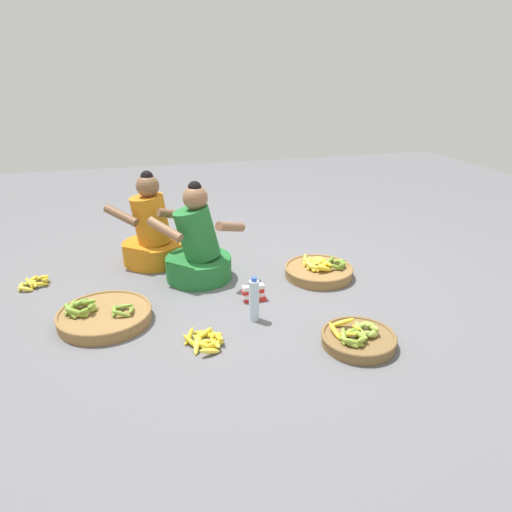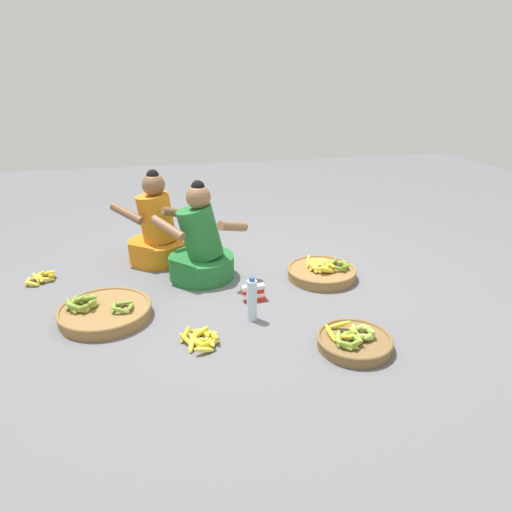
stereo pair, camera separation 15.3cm
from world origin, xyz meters
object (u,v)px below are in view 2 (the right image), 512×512
(banana_basket_near_bicycle, at_px, (322,272))
(vendor_woman_behind, at_px, (157,232))
(loose_bananas_back_left, at_px, (201,339))
(banana_basket_near_vendor, at_px, (104,311))
(water_bottle, at_px, (252,300))
(banana_basket_back_center, at_px, (354,341))
(vendor_woman_front, at_px, (201,248))
(loose_bananas_front_center, at_px, (41,278))
(packet_carton_stack, at_px, (254,293))

(banana_basket_near_bicycle, bearing_deg, vendor_woman_behind, 152.00)
(loose_bananas_back_left, bearing_deg, banana_basket_near_vendor, 143.12)
(loose_bananas_back_left, xyz_separation_m, water_bottle, (0.37, 0.22, 0.12))
(banana_basket_near_bicycle, height_order, water_bottle, water_bottle)
(banana_basket_back_center, relative_size, loose_bananas_back_left, 1.54)
(vendor_woman_behind, distance_m, banana_basket_back_center, 2.01)
(vendor_woman_front, height_order, vendor_woman_behind, vendor_woman_behind)
(banana_basket_near_vendor, bearing_deg, vendor_woman_behind, 67.82)
(banana_basket_near_vendor, xyz_separation_m, banana_basket_near_bicycle, (1.65, 0.29, 0.01))
(banana_basket_back_center, relative_size, banana_basket_near_bicycle, 0.83)
(vendor_woman_front, xyz_separation_m, vendor_woman_behind, (-0.33, 0.44, 0.00))
(banana_basket_back_center, height_order, water_bottle, water_bottle)
(banana_basket_back_center, bearing_deg, loose_bananas_back_left, 164.33)
(banana_basket_back_center, distance_m, water_bottle, 0.71)
(loose_bananas_front_center, height_order, loose_bananas_back_left, loose_bananas_back_left)
(vendor_woman_front, distance_m, banana_basket_back_center, 1.46)
(vendor_woman_front, relative_size, loose_bananas_back_left, 2.66)
(water_bottle, bearing_deg, loose_bananas_front_center, 147.94)
(banana_basket_back_center, height_order, loose_bananas_back_left, banana_basket_back_center)
(vendor_woman_front, relative_size, water_bottle, 2.56)
(loose_bananas_back_left, bearing_deg, banana_basket_near_bicycle, 35.08)
(vendor_woman_front, height_order, banana_basket_near_vendor, vendor_woman_front)
(banana_basket_near_bicycle, height_order, loose_bananas_back_left, banana_basket_near_bicycle)
(packet_carton_stack, bearing_deg, loose_bananas_back_left, -132.34)
(packet_carton_stack, bearing_deg, banana_basket_near_vendor, -178.58)
(loose_bananas_back_left, bearing_deg, loose_bananas_front_center, 134.52)
(banana_basket_near_bicycle, relative_size, water_bottle, 1.78)
(packet_carton_stack, bearing_deg, vendor_woman_behind, 124.62)
(vendor_woman_behind, xyz_separation_m, water_bottle, (0.58, -1.19, -0.11))
(banana_basket_near_vendor, bearing_deg, banana_basket_near_bicycle, 9.89)
(vendor_woman_behind, bearing_deg, banana_basket_near_vendor, -112.18)
(vendor_woman_front, distance_m, packet_carton_stack, 0.62)
(vendor_woman_behind, distance_m, water_bottle, 1.33)
(vendor_woman_behind, height_order, banana_basket_back_center, vendor_woman_behind)
(banana_basket_near_vendor, relative_size, banana_basket_near_bicycle, 1.12)
(loose_bananas_front_center, distance_m, loose_bananas_back_left, 1.63)
(banana_basket_back_center, distance_m, loose_bananas_back_left, 0.93)
(banana_basket_near_bicycle, bearing_deg, water_bottle, -142.64)
(vendor_woman_front, xyz_separation_m, banana_basket_back_center, (0.78, -1.22, -0.20))
(loose_bananas_front_center, height_order, packet_carton_stack, packet_carton_stack)
(water_bottle, bearing_deg, vendor_woman_front, 108.41)
(banana_basket_near_vendor, height_order, banana_basket_near_bicycle, banana_basket_near_bicycle)
(banana_basket_near_vendor, bearing_deg, packet_carton_stack, 1.42)
(loose_bananas_front_center, relative_size, water_bottle, 0.78)
(loose_bananas_front_center, bearing_deg, water_bottle, -32.06)
(loose_bananas_back_left, bearing_deg, vendor_woman_front, 83.20)
(loose_bananas_back_left, height_order, water_bottle, water_bottle)
(vendor_woman_front, height_order, packet_carton_stack, vendor_woman_front)
(vendor_woman_front, bearing_deg, banana_basket_near_bicycle, -13.84)
(water_bottle, bearing_deg, banana_basket_near_vendor, 166.34)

